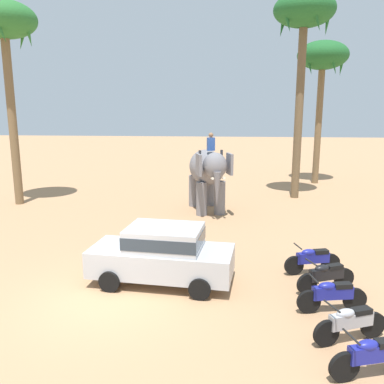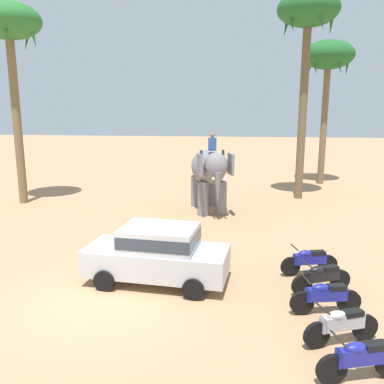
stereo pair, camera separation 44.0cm
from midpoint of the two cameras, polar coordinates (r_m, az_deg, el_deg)
name	(u,v)px [view 2 (the right image)]	position (r m, az deg, el deg)	size (l,w,h in m)	color
ground_plane	(98,298)	(11.50, -11.92, -14.44)	(120.00, 120.00, 0.00)	tan
car_sedan_foreground	(158,252)	(11.87, -3.74, -8.44)	(4.25, 2.19, 1.70)	#B7BABF
elephant_with_mahout	(209,171)	(19.63, 3.10, 2.93)	(2.48, 4.02, 3.88)	slate
motorcycle_nearest_camera	(362,358)	(8.83, 24.18, -20.57)	(1.76, 0.71, 0.94)	black
motorcycle_second_in_row	(342,325)	(9.79, 21.57, -16.95)	(1.71, 0.82, 0.94)	black
motorcycle_mid_row	(326,296)	(10.92, 19.42, -13.67)	(1.79, 0.59, 0.94)	black
motorcycle_fourth_in_row	(321,277)	(11.99, 18.77, -11.27)	(1.70, 0.84, 0.94)	black
motorcycle_far_in_row	(309,261)	(13.07, 17.11, -9.20)	(1.77, 0.68, 0.94)	black
palm_tree_behind_elephant	(308,18)	(23.55, 16.54, 22.35)	(3.20, 3.20, 10.87)	brown
palm_tree_near_hut	(9,29)	(23.24, -23.83, 20.25)	(3.20, 3.20, 10.09)	brown
palm_tree_left_of_road	(328,60)	(28.22, 19.04, 17.16)	(3.20, 3.20, 9.14)	brown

